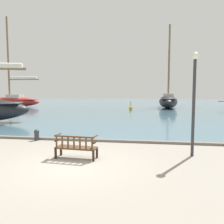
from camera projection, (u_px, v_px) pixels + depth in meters
The scene contains 9 objects.
ground_plane at pixel (70, 165), 7.70m from camera, with size 160.00×160.00×0.00m, color gray.
harbor_water at pixel (134, 103), 51.03m from camera, with size 100.00×80.00×0.08m, color slate.
quay_edge_kerb at pixel (95, 140), 11.48m from camera, with size 40.00×0.30×0.12m, color slate.
park_bench at pixel (76, 147), 8.40m from camera, with size 1.64×0.66×0.92m.
sailboat_centre_channel at pixel (168, 100), 35.98m from camera, with size 3.88×12.59×13.46m.
sailboat_nearest_port at pixel (11, 100), 38.39m from camera, with size 10.54×3.17×15.44m.
mooring_bollard at pixel (37, 134), 11.66m from camera, with size 0.28×0.28×0.59m.
lamp_post at pixel (194, 94), 8.56m from camera, with size 0.28×0.28×4.11m.
channel_buoy at pixel (131, 108), 31.07m from camera, with size 0.57×0.57×1.27m.
Camera 1 is at (2.59, -7.19, 2.54)m, focal length 35.00 mm.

